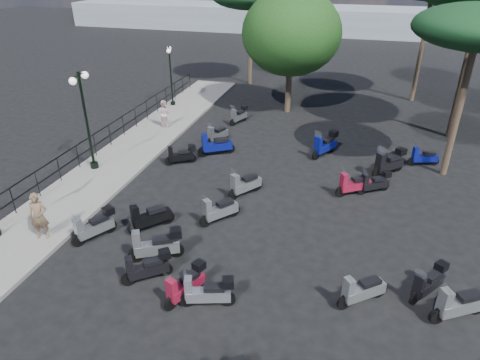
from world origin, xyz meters
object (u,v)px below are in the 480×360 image
(scooter_5, at_px, (217,135))
(scooter_14, at_px, (219,211))
(scooter_1, at_px, (147,268))
(scooter_8, at_px, (186,285))
(broadleaf_tree, at_px, (291,33))
(scooter_3, at_px, (150,217))
(scooter_20, at_px, (388,162))
(scooter_16, at_px, (325,145))
(lamp_post_2, at_px, (171,72))
(scooter_25, at_px, (374,183))
(scooter_4, at_px, (181,155))
(pine_3, at_px, (479,27))
(scooter_2, at_px, (94,226))
(woman, at_px, (39,216))
(pedestrian_far, at_px, (164,113))
(scooter_24, at_px, (353,185))
(scooter_23, at_px, (428,283))
(scooter_21, at_px, (389,163))
(scooter_13, at_px, (208,293))
(scooter_9, at_px, (215,145))
(scooter_15, at_px, (245,185))
(scooter_10, at_px, (239,116))
(scooter_22, at_px, (459,305))
(scooter_26, at_px, (423,157))
(lamp_post_1, at_px, (86,115))
(scooter_7, at_px, (156,246))

(scooter_5, height_order, scooter_14, scooter_14)
(scooter_1, xyz_separation_m, scooter_8, (1.41, -0.40, 0.00))
(broadleaf_tree, bearing_deg, scooter_5, -113.45)
(scooter_3, xyz_separation_m, scooter_20, (8.34, 7.19, -0.00))
(scooter_8, bearing_deg, scooter_16, -80.37)
(lamp_post_2, relative_size, scooter_25, 2.86)
(scooter_4, bearing_deg, pine_3, -111.77)
(lamp_post_2, bearing_deg, scooter_3, -91.88)
(lamp_post_2, height_order, scooter_2, lamp_post_2)
(woman, relative_size, scooter_16, 1.03)
(scooter_4, bearing_deg, pedestrian_far, 1.03)
(scooter_1, distance_m, scooter_24, 9.15)
(scooter_24, bearing_deg, scooter_1, 106.32)
(scooter_23, bearing_deg, scooter_21, -45.47)
(scooter_13, height_order, pine_3, pine_3)
(scooter_3, height_order, scooter_8, scooter_3)
(scooter_2, distance_m, scooter_8, 4.58)
(scooter_13, xyz_separation_m, scooter_16, (2.10, 11.29, 0.07))
(scooter_8, xyz_separation_m, scooter_9, (-2.40, 9.71, 0.04))
(scooter_13, bearing_deg, scooter_15, -11.32)
(scooter_3, height_order, scooter_16, scooter_16)
(scooter_10, height_order, scooter_20, scooter_20)
(scooter_13, relative_size, scooter_14, 1.11)
(scooter_20, relative_size, broadleaf_tree, 0.21)
(scooter_22, bearing_deg, scooter_8, 68.32)
(scooter_20, xyz_separation_m, broadleaf_tree, (-5.91, 7.16, 4.30))
(scooter_22, xyz_separation_m, scooter_26, (-0.01, 9.99, -0.08))
(lamp_post_1, bearing_deg, scooter_8, -47.93)
(scooter_7, xyz_separation_m, scooter_26, (8.98, 9.86, -0.13))
(lamp_post_1, relative_size, scooter_2, 2.90)
(scooter_5, xyz_separation_m, scooter_15, (2.86, -4.93, 0.03))
(scooter_4, xyz_separation_m, broadleaf_tree, (3.49, 8.97, 4.34))
(scooter_16, relative_size, scooter_26, 1.15)
(scooter_2, relative_size, broadleaf_tree, 0.21)
(lamp_post_2, xyz_separation_m, scooter_2, (3.35, -14.30, -1.78))
(scooter_4, distance_m, scooter_14, 5.37)
(scooter_1, bearing_deg, scooter_2, 23.18)
(scooter_10, bearing_deg, scooter_20, 173.85)
(scooter_9, xyz_separation_m, scooter_25, (7.59, -1.77, -0.07))
(scooter_2, bearing_deg, scooter_10, -68.03)
(lamp_post_2, bearing_deg, scooter_10, -41.85)
(scooter_16, bearing_deg, scooter_20, -169.85)
(lamp_post_2, distance_m, scooter_25, 15.25)
(scooter_7, bearing_deg, scooter_26, -70.08)
(lamp_post_2, bearing_deg, scooter_1, -91.13)
(scooter_2, xyz_separation_m, scooter_7, (2.59, -0.47, 0.04))
(scooter_16, bearing_deg, scooter_10, -1.56)
(pedestrian_far, xyz_separation_m, scooter_23, (13.07, -10.35, -0.45))
(scooter_4, distance_m, scooter_22, 13.11)
(scooter_4, xyz_separation_m, scooter_20, (9.40, 1.81, 0.04))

